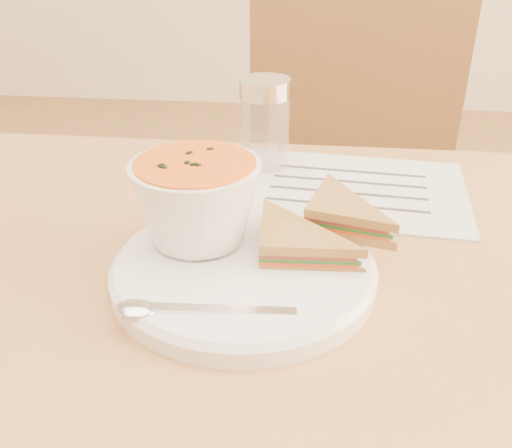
% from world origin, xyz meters
% --- Properties ---
extents(chair_far, '(0.50, 0.50, 0.95)m').
position_xyz_m(chair_far, '(0.11, 0.47, 0.48)').
color(chair_far, brown).
rests_on(chair_far, floor).
extents(plate, '(0.33, 0.33, 0.02)m').
position_xyz_m(plate, '(0.01, -0.02, 0.76)').
color(plate, white).
rests_on(plate, dining_table).
extents(soup_bowl, '(0.15, 0.15, 0.09)m').
position_xyz_m(soup_bowl, '(-0.04, 0.01, 0.81)').
color(soup_bowl, white).
rests_on(soup_bowl, plate).
extents(sandwich_half_a, '(0.10, 0.10, 0.03)m').
position_xyz_m(sandwich_half_a, '(0.02, -0.04, 0.78)').
color(sandwich_half_a, '#AF813D').
rests_on(sandwich_half_a, plate).
extents(sandwich_half_b, '(0.12, 0.12, 0.03)m').
position_xyz_m(sandwich_half_b, '(0.06, 0.02, 0.79)').
color(sandwich_half_b, '#AF813D').
rests_on(sandwich_half_b, plate).
extents(spoon, '(0.19, 0.05, 0.01)m').
position_xyz_m(spoon, '(-0.02, -0.10, 0.77)').
color(spoon, silver).
rests_on(spoon, plate).
extents(paper_menu, '(0.32, 0.24, 0.00)m').
position_xyz_m(paper_menu, '(0.12, 0.20, 0.75)').
color(paper_menu, white).
rests_on(paper_menu, dining_table).
extents(condiment_shaker, '(0.08, 0.08, 0.12)m').
position_xyz_m(condiment_shaker, '(0.00, 0.26, 0.81)').
color(condiment_shaker, silver).
rests_on(condiment_shaker, dining_table).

